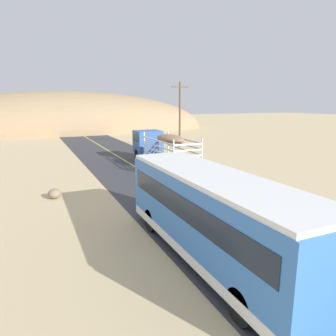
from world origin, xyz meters
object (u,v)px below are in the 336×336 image
at_px(boulder_near_shoulder, 55,194).
at_px(livestock_truck, 156,145).
at_px(power_pole_mid, 180,113).
at_px(bus, 212,214).

bearing_deg(boulder_near_shoulder, livestock_truck, 37.93).
height_order(livestock_truck, power_pole_mid, power_pole_mid).
xyz_separation_m(livestock_truck, boulder_near_shoulder, (-9.63, -7.50, -1.49)).
bearing_deg(bus, livestock_truck, 74.36).
relative_size(livestock_truck, boulder_near_shoulder, 11.52).
height_order(livestock_truck, bus, bus).
xyz_separation_m(bus, boulder_near_shoulder, (-4.69, 10.13, -1.45)).
distance_m(livestock_truck, power_pole_mid, 10.06).
bearing_deg(boulder_near_shoulder, power_pole_mid, 43.57).
bearing_deg(livestock_truck, power_pole_mid, 50.65).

